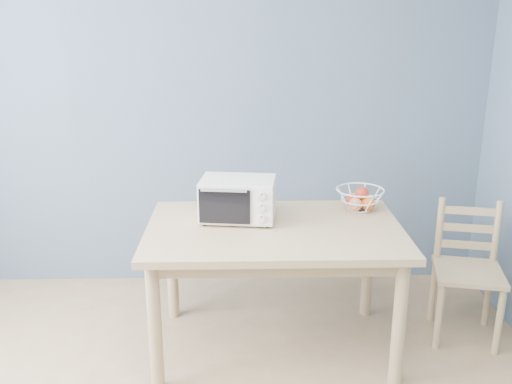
{
  "coord_description": "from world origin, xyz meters",
  "views": [
    {
      "loc": [
        0.33,
        -1.59,
        1.87
      ],
      "look_at": [
        0.41,
        1.39,
        0.93
      ],
      "focal_mm": 40.0,
      "sensor_mm": 36.0,
      "label": 1
    }
  ],
  "objects_px": {
    "dining_chair": "(467,272)",
    "toaster_oven": "(235,199)",
    "dining_table": "(274,244)",
    "fruit_basket": "(359,199)"
  },
  "relations": [
    {
      "from": "dining_chair",
      "to": "toaster_oven",
      "type": "bearing_deg",
      "value": -167.26
    },
    {
      "from": "dining_table",
      "to": "toaster_oven",
      "type": "xyz_separation_m",
      "value": [
        -0.22,
        0.12,
        0.23
      ]
    },
    {
      "from": "dining_table",
      "to": "fruit_basket",
      "type": "distance_m",
      "value": 0.61
    },
    {
      "from": "dining_table",
      "to": "toaster_oven",
      "type": "distance_m",
      "value": 0.33
    },
    {
      "from": "toaster_oven",
      "to": "dining_chair",
      "type": "xyz_separation_m",
      "value": [
        1.37,
        0.01,
        -0.47
      ]
    },
    {
      "from": "fruit_basket",
      "to": "dining_chair",
      "type": "bearing_deg",
      "value": -12.31
    },
    {
      "from": "toaster_oven",
      "to": "dining_chair",
      "type": "height_order",
      "value": "toaster_oven"
    },
    {
      "from": "toaster_oven",
      "to": "fruit_basket",
      "type": "height_order",
      "value": "toaster_oven"
    },
    {
      "from": "toaster_oven",
      "to": "dining_table",
      "type": "bearing_deg",
      "value": -21.22
    },
    {
      "from": "dining_table",
      "to": "dining_chair",
      "type": "height_order",
      "value": "dining_chair"
    }
  ]
}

